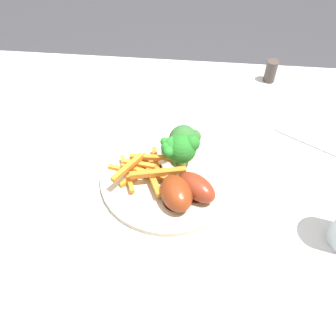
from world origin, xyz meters
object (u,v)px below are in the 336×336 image
carrot_fries_pile (147,169)px  chicken_drumstick_far (176,191)px  pepper_shaker (271,71)px  broccoli_floret_back (182,148)px  dinner_plate (168,177)px  fork (317,146)px  broccoli_floret_middle (184,140)px  broccoli_floret_front (172,148)px  dining_table (152,191)px  chicken_drumstick_near (195,186)px

carrot_fries_pile → chicken_drumstick_far: size_ratio=1.15×
carrot_fries_pile → pepper_shaker: 0.45m
broccoli_floret_back → pepper_shaker: broccoli_floret_back is taller
dinner_plate → chicken_drumstick_far: bearing=108.5°
chicken_drumstick_far → fork: size_ratio=0.71×
broccoli_floret_middle → pepper_shaker: 0.37m
broccoli_floret_front → broccoli_floret_back: size_ratio=0.93×
broccoli_floret_back → carrot_fries_pile: size_ratio=0.47×
dining_table → chicken_drumstick_near: 0.20m
broccoli_floret_middle → broccoli_floret_front: bearing=54.6°
dinner_plate → carrot_fries_pile: size_ratio=1.71×
carrot_fries_pile → pepper_shaker: (-0.27, -0.36, 0.00)m
dinner_plate → carrot_fries_pile: carrot_fries_pile is taller
broccoli_floret_front → broccoli_floret_back: 0.02m
pepper_shaker → dinner_plate: bearing=57.4°
broccoli_floret_front → pepper_shaker: size_ratio=1.20×
chicken_drumstick_far → pepper_shaker: size_ratio=2.38×
dining_table → fork: fork is taller
broccoli_floret_back → carrot_fries_pile: broccoli_floret_back is taller
broccoli_floret_back → chicken_drumstick_near: broccoli_floret_back is taller
dining_table → pepper_shaker: 0.43m
dining_table → fork: size_ratio=5.18×
broccoli_floret_front → chicken_drumstick_far: bearing=99.2°
dinner_plate → fork: dinner_plate is taller
dining_table → dinner_plate: size_ratio=3.69×
dining_table → chicken_drumstick_far: chicken_drumstick_far is taller
broccoli_floret_middle → fork: broccoli_floret_middle is taller
dining_table → chicken_drumstick_far: 0.19m
broccoli_floret_middle → pepper_shaker: size_ratio=1.24×
chicken_drumstick_near → fork: (-0.26, -0.16, -0.03)m
pepper_shaker → carrot_fries_pile: bearing=53.3°
pepper_shaker → fork: bearing=108.7°
chicken_drumstick_far → pepper_shaker: bearing=-116.8°
dinner_plate → pepper_shaker: size_ratio=4.67×
chicken_drumstick_far → pepper_shaker: 0.47m
dining_table → chicken_drumstick_near: size_ratio=8.55×
broccoli_floret_back → fork: 0.31m
carrot_fries_pile → chicken_drumstick_near: bearing=158.5°
dining_table → broccoli_floret_front: size_ratio=14.34×
chicken_drumstick_near → pepper_shaker: pepper_shaker is taller
chicken_drumstick_far → fork: chicken_drumstick_far is taller
broccoli_floret_front → dining_table: bearing=-25.1°
dining_table → chicken_drumstick_far: size_ratio=7.26×
broccoli_floret_middle → broccoli_floret_back: 0.03m
chicken_drumstick_near → fork: 0.31m
dinner_plate → carrot_fries_pile: 0.05m
broccoli_floret_middle → chicken_drumstick_near: 0.10m
broccoli_floret_back → chicken_drumstick_far: 0.09m
fork → pepper_shaker: size_ratio=3.33×
broccoli_floret_front → carrot_fries_pile: (0.05, 0.03, -0.03)m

